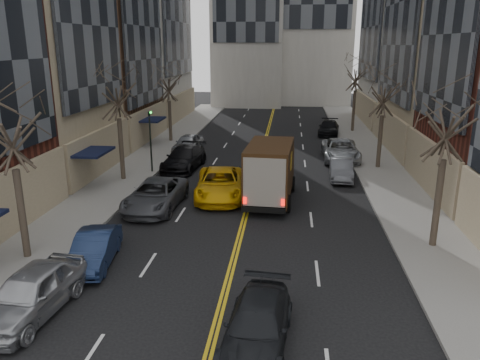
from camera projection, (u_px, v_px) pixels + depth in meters
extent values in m
cube|color=slate|center=(151.00, 156.00, 38.20)|extent=(4.00, 66.00, 0.15)
cube|color=slate|center=(376.00, 161.00, 36.40)|extent=(4.00, 66.00, 0.15)
cube|color=#4C301E|center=(91.00, 7.00, 41.23)|extent=(9.00, 12.00, 24.00)
cube|color=black|center=(91.00, 152.00, 29.06)|extent=(2.00, 3.00, 0.15)
cube|color=black|center=(79.00, 168.00, 29.45)|extent=(0.20, 3.00, 2.50)
cube|color=black|center=(151.00, 120.00, 41.47)|extent=(2.00, 3.00, 0.15)
cube|color=black|center=(142.00, 131.00, 41.86)|extent=(0.20, 3.00, 2.50)
cylinder|color=#382D23|center=(22.00, 214.00, 19.49)|extent=(0.30, 0.30, 3.83)
cylinder|color=#382D23|center=(121.00, 149.00, 30.91)|extent=(0.30, 0.30, 4.05)
cylinder|color=#382D23|center=(170.00, 121.00, 43.37)|extent=(0.30, 0.30, 3.69)
cylinder|color=#382D23|center=(438.00, 203.00, 20.57)|extent=(0.30, 0.30, 3.96)
cylinder|color=#382D23|center=(380.00, 142.00, 33.96)|extent=(0.30, 0.30, 3.78)
cylinder|color=#382D23|center=(354.00, 111.00, 48.23)|extent=(0.30, 0.30, 4.14)
cylinder|color=black|center=(151.00, 145.00, 32.72)|extent=(0.12, 0.12, 3.80)
imported|color=black|center=(149.00, 112.00, 32.06)|extent=(0.15, 0.18, 0.90)
sphere|color=#0CE526|center=(151.00, 113.00, 31.96)|extent=(0.14, 0.14, 0.14)
cube|color=black|center=(270.00, 192.00, 27.32)|extent=(2.61, 6.53, 0.30)
cube|color=black|center=(274.00, 165.00, 29.26)|extent=(2.45, 1.85, 2.10)
cube|color=black|center=(269.00, 170.00, 26.40)|extent=(2.71, 5.04, 3.00)
cube|color=black|center=(264.00, 210.00, 24.41)|extent=(2.31, 0.33, 0.30)
cube|color=red|center=(245.00, 201.00, 24.43)|extent=(0.18, 0.07, 0.35)
cube|color=red|center=(283.00, 203.00, 24.10)|extent=(0.18, 0.07, 0.35)
cube|color=gold|center=(248.00, 159.00, 26.47)|extent=(0.10, 0.90, 0.90)
cube|color=gold|center=(291.00, 161.00, 26.08)|extent=(0.10, 0.90, 0.90)
cylinder|color=black|center=(255.00, 182.00, 29.52)|extent=(0.34, 0.98, 0.96)
cylinder|color=black|center=(292.00, 184.00, 29.14)|extent=(0.34, 0.98, 0.96)
cylinder|color=black|center=(246.00, 201.00, 25.93)|extent=(0.34, 0.98, 0.96)
cylinder|color=black|center=(288.00, 204.00, 25.54)|extent=(0.34, 0.98, 0.96)
imported|color=black|center=(257.00, 326.00, 14.16)|extent=(2.30, 4.81, 1.35)
cube|color=black|center=(259.00, 298.00, 14.65)|extent=(0.13, 0.04, 0.09)
cube|color=blue|center=(259.00, 299.00, 14.62)|extent=(0.10, 0.01, 0.06)
imported|color=#DCA209|center=(220.00, 184.00, 27.88)|extent=(3.38, 6.25, 1.67)
imported|color=black|center=(253.00, 189.00, 26.54)|extent=(0.50, 0.72, 1.92)
imported|color=#A5A7AC|center=(31.00, 293.00, 15.74)|extent=(2.40, 5.01, 1.65)
imported|color=#13203E|center=(94.00, 249.00, 19.42)|extent=(2.00, 4.32, 1.37)
imported|color=#45464C|center=(155.00, 195.00, 26.02)|extent=(2.85, 5.76, 1.57)
imported|color=black|center=(184.00, 158.00, 34.22)|extent=(2.77, 5.76, 1.62)
imported|color=#9B9EA2|center=(188.00, 143.00, 39.68)|extent=(2.31, 4.60, 1.50)
imported|color=#55575D|center=(341.00, 169.00, 31.68)|extent=(1.66, 4.22, 1.37)
imported|color=#B6BABF|center=(341.00, 150.00, 36.74)|extent=(2.75, 5.92, 1.64)
imported|color=black|center=(329.00, 128.00, 47.21)|extent=(2.54, 5.04, 1.40)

